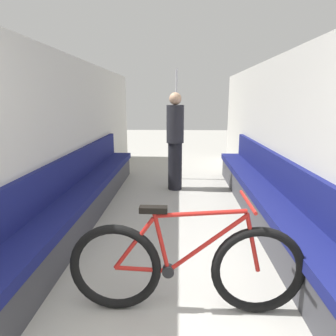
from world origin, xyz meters
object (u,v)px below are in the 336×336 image
object	(u,v)px
bench_seat_row_right	(264,198)
bicycle	(186,267)
bench_seat_row_left	(85,196)
grab_pole_near	(176,127)
passenger_standing	(175,141)

from	to	relation	value
bench_seat_row_right	bicycle	bearing A→B (deg)	-120.44
bench_seat_row_left	bench_seat_row_right	bearing A→B (deg)	0.00
bicycle	bench_seat_row_right	bearing A→B (deg)	63.63
bench_seat_row_left	bench_seat_row_right	xyz separation A→B (m)	(2.41, 0.00, 0.00)
bench_seat_row_left	bicycle	bearing A→B (deg)	-53.83
bench_seat_row_right	grab_pole_near	bearing A→B (deg)	120.06
bicycle	passenger_standing	xyz separation A→B (m)	(-0.13, 3.18, 0.51)
bench_seat_row_right	passenger_standing	xyz separation A→B (m)	(-1.21, 1.36, 0.58)
grab_pole_near	passenger_standing	distance (m)	0.73
bicycle	grab_pole_near	size ratio (longest dim) A/B	0.82
bicycle	grab_pole_near	distance (m)	3.95
grab_pole_near	passenger_standing	world-z (taller)	grab_pole_near
bench_seat_row_left	bicycle	xyz separation A→B (m)	(1.34, -1.83, 0.06)
bench_seat_row_right	grab_pole_near	world-z (taller)	grab_pole_near
bench_seat_row_right	grab_pole_near	size ratio (longest dim) A/B	2.28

